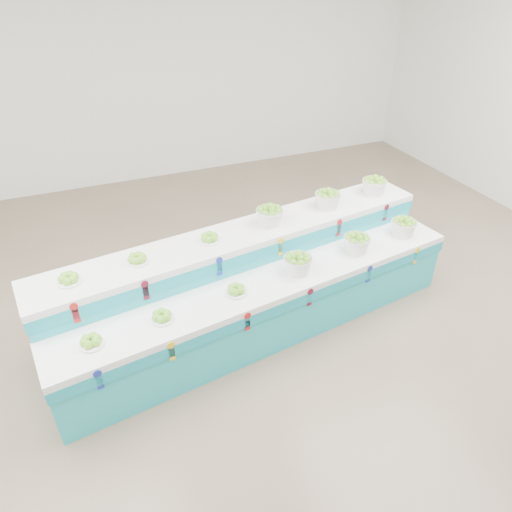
% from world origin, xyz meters
% --- Properties ---
extents(ground, '(10.00, 10.00, 0.00)m').
position_xyz_m(ground, '(0.00, 0.00, 0.00)').
color(ground, brown).
rests_on(ground, ground).
extents(back_wall, '(10.00, 0.00, 10.00)m').
position_xyz_m(back_wall, '(0.00, 5.00, 2.00)').
color(back_wall, silver).
rests_on(back_wall, ground).
extents(display_stand, '(4.57, 1.76, 1.02)m').
position_xyz_m(display_stand, '(0.15, 0.57, 0.51)').
color(display_stand, '#26B3C1').
rests_on(display_stand, ground).
extents(plate_lower_left, '(0.24, 0.24, 0.10)m').
position_xyz_m(plate_lower_left, '(-1.56, 0.04, 0.77)').
color(plate_lower_left, white).
rests_on(plate_lower_left, display_stand).
extents(plate_lower_mid, '(0.24, 0.24, 0.10)m').
position_xyz_m(plate_lower_mid, '(-0.94, 0.13, 0.77)').
color(plate_lower_mid, white).
rests_on(plate_lower_mid, display_stand).
extents(plate_lower_right, '(0.24, 0.24, 0.10)m').
position_xyz_m(plate_lower_right, '(-0.19, 0.24, 0.77)').
color(plate_lower_right, white).
rests_on(plate_lower_right, display_stand).
extents(basket_lower_left, '(0.33, 0.33, 0.22)m').
position_xyz_m(basket_lower_left, '(0.52, 0.34, 0.83)').
color(basket_lower_left, silver).
rests_on(basket_lower_left, display_stand).
extents(basket_lower_mid, '(0.33, 0.33, 0.22)m').
position_xyz_m(basket_lower_mid, '(1.30, 0.45, 0.83)').
color(basket_lower_mid, silver).
rests_on(basket_lower_mid, display_stand).
extents(basket_lower_right, '(0.33, 0.33, 0.22)m').
position_xyz_m(basket_lower_right, '(2.00, 0.56, 0.83)').
color(basket_lower_right, silver).
rests_on(basket_lower_right, display_stand).
extents(plate_upper_left, '(0.24, 0.24, 0.10)m').
position_xyz_m(plate_upper_left, '(-1.64, 0.59, 1.07)').
color(plate_upper_left, white).
rests_on(plate_upper_left, display_stand).
extents(plate_upper_mid, '(0.24, 0.24, 0.10)m').
position_xyz_m(plate_upper_mid, '(-1.02, 0.68, 1.07)').
color(plate_upper_mid, white).
rests_on(plate_upper_mid, display_stand).
extents(plate_upper_right, '(0.24, 0.24, 0.10)m').
position_xyz_m(plate_upper_right, '(-0.27, 0.79, 1.07)').
color(plate_upper_right, white).
rests_on(plate_upper_right, display_stand).
extents(basket_upper_left, '(0.33, 0.33, 0.22)m').
position_xyz_m(basket_upper_left, '(0.44, 0.89, 1.13)').
color(basket_upper_left, silver).
rests_on(basket_upper_left, display_stand).
extents(basket_upper_mid, '(0.33, 0.33, 0.22)m').
position_xyz_m(basket_upper_mid, '(1.22, 1.00, 1.13)').
color(basket_upper_mid, silver).
rests_on(basket_upper_mid, display_stand).
extents(basket_upper_right, '(0.33, 0.33, 0.22)m').
position_xyz_m(basket_upper_right, '(1.92, 1.10, 1.13)').
color(basket_upper_right, silver).
rests_on(basket_upper_right, display_stand).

